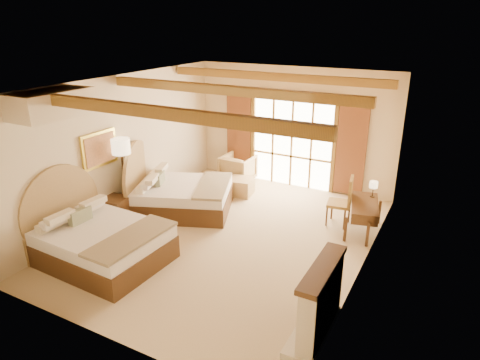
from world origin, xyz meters
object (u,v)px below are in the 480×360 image
Objects in this scene: nightstand at (116,211)px; bed_far at (176,192)px; bed_near at (95,238)px; armchair at (238,169)px; desk at (364,216)px.

bed_far is at bearing 54.44° from nightstand.
bed_near reaches higher than bed_far.
armchair is (1.12, 3.63, 0.06)m from nightstand.
bed_near is 5.50m from desk.
nightstand is 5.41m from desk.
bed_near is 2.75× the size of armchair.
nightstand is at bearing -168.77° from desk.
armchair is 4.06m from desk.
bed_near is 1.73× the size of desk.
desk is (4.23, 3.50, -0.09)m from bed_near.
bed_near reaches higher than armchair.
armchair is (0.43, 4.90, -0.07)m from bed_near.
desk is (3.81, -1.40, -0.02)m from armchair.
desk is at bearing 160.03° from armchair.
armchair is at bearing 87.41° from bed_near.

